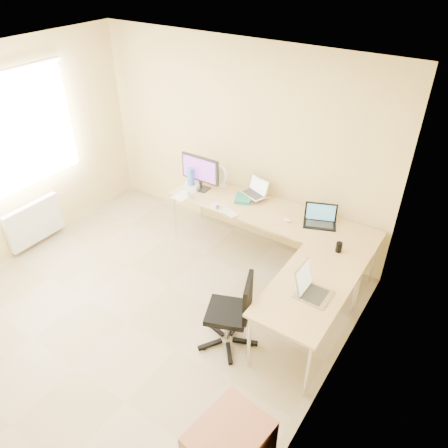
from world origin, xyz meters
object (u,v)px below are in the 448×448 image
Objects in this scene: desk_main at (268,236)px; desk_fan at (223,177)px; water_bottle at (191,179)px; laptop_return at (315,286)px; laptop_black at (321,216)px; office_chair at (227,307)px; laptop_center at (254,187)px; monitor at (200,173)px; desk_return at (305,315)px; keyboard at (224,210)px; mug at (190,196)px.

desk_fan is at bearing 166.35° from desk_main.
desk_main is 1.25m from water_bottle.
water_bottle is 2.38m from laptop_return.
laptop_black is 0.42× the size of office_chair.
desk_main is 8.40× the size of water_bottle.
desk_main is 0.64m from laptop_center.
laptop_center is 0.49m from desk_fan.
monitor reaches higher than laptop_black.
laptop_return is (1.05, -1.07, 0.49)m from desk_main.
water_bottle is 0.85× the size of laptop_return.
office_chair is (-0.72, -0.38, -0.35)m from laptop_return.
laptop_center is 1.06× the size of water_bottle.
desk_fan is at bearing 44.87° from water_bottle.
laptop_return is at bearing -42.35° from desk_return.
desk_return is 1.65m from keyboard.
office_chair is at bearing -144.95° from desk_return.
desk_main is 0.79m from laptop_black.
desk_main and desk_return have the same top height.
mug is 2.19m from laptop_return.
laptop_center is (-0.34, 0.17, 0.52)m from desk_main.
laptop_black reaches higher than desk_return.
keyboard is at bearing -85.84° from laptop_center.
monitor is at bearing -111.82° from desk_fan.
water_bottle is at bearing -174.86° from desk_main.
monitor is 0.15m from water_bottle.
desk_fan is at bearing 56.55° from laptop_return.
water_bottle is (-2.10, 0.90, 0.52)m from desk_return.
desk_return is 2.32m from monitor.
laptop_return reaches higher than keyboard.
monitor is at bearing 168.15° from keyboard.
desk_fan is at bearing -163.18° from laptop_center.
desk_main is 1.20m from monitor.
laptop_black is 1.22m from laptop_return.
laptop_black is 1.16m from keyboard.
desk_main is 1.40m from desk_return.
mug is (-0.66, -0.47, -0.11)m from laptop_center.
mug reaches higher than desk_return.
mug reaches higher than desk_main.
laptop_return is 0.42× the size of office_chair.
office_chair is at bearing -47.40° from monitor.
laptop_return is at bearing -23.97° from water_bottle.
monitor is 1.66× the size of laptop_center.
monitor is 2.03m from office_chair.
desk_main is 3.03× the size of office_chair.
water_bottle is at bearing 115.50° from office_chair.
desk_main is at bearing 164.21° from laptop_black.
desk_return is 2.35× the size of monitor.
water_bottle is at bearing 177.89° from keyboard.
laptop_center is 0.96m from laptop_black.
laptop_center is 1.79m from office_chair.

